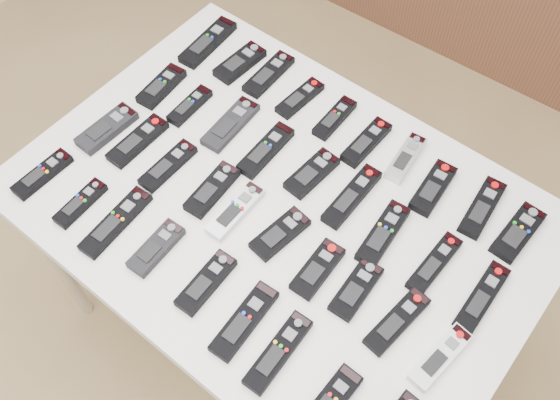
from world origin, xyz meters
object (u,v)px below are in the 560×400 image
Objects in this scene: remote_7 at (433,188)px; remote_14 at (312,173)px; remote_17 at (434,264)px; remote_32 at (156,248)px; remote_34 at (244,321)px; remote_16 at (383,234)px; remote_35 at (278,352)px; remote_10 at (162,86)px; remote_11 at (190,106)px; remote_25 at (318,269)px; remote_9 at (518,232)px; remote_2 at (269,74)px; remote_20 at (138,141)px; remote_27 at (397,321)px; remote_3 at (300,98)px; remote_31 at (116,222)px; remote_0 at (208,42)px; remote_30 at (81,203)px; remote_6 at (405,158)px; remote_8 at (482,208)px; remote_13 at (266,150)px; remote_21 at (168,165)px; remote_4 at (335,118)px; remote_26 at (356,289)px; remote_33 at (206,282)px; remote_22 at (212,190)px; remote_23 at (235,211)px; remote_24 at (280,234)px; remote_1 at (240,63)px; remote_19 at (107,128)px; remote_12 at (231,124)px; remote_18 at (482,297)px; remote_5 at (366,142)px; remote_28 at (440,357)px.

remote_7 reaches higher than remote_14.
remote_17 is at bearing -62.85° from remote_7.
remote_32 reaches higher than remote_34.
remote_16 is 0.95× the size of remote_35.
remote_10 reaches higher than remote_11.
remote_9 is at bearing 47.36° from remote_25.
remote_20 is at bearing -108.35° from remote_2.
remote_11 is 0.82× the size of remote_27.
remote_3 is 0.75× the size of remote_31.
remote_0 reaches higher than remote_30.
remote_6 is 0.60m from remote_35.
remote_8 is 0.80m from remote_11.
remote_13 is 1.08× the size of remote_21.
remote_14 and remote_35 have the same top height.
remote_4 reaches higher than remote_9.
remote_14 is at bearing -72.98° from remote_4.
remote_13 reaches higher than remote_3.
remote_3 is at bearing 113.34° from remote_34.
remote_13 is 0.44m from remote_26.
remote_32 is at bearing 0.46° from remote_31.
remote_30 reaches higher than remote_31.
remote_16 and remote_33 have the same top height.
remote_22 is (0.14, -0.39, 0.00)m from remote_2.
remote_10 is 0.73m from remote_16.
remote_22 is 0.08m from remote_23.
remote_1 is at bearing 147.70° from remote_24.
remote_4 is 0.45m from remote_25.
remote_14 is (0.51, -0.18, -0.00)m from remote_0.
remote_4 is 0.52m from remote_20.
remote_19 is at bearing -168.70° from remote_24.
remote_12 is 0.50m from remote_16.
remote_30 is (-0.76, -0.60, 0.00)m from remote_8.
remote_10 reaches higher than remote_21.
remote_18 is 1.10× the size of remote_19.
remote_14 and remote_20 have the same top height.
remote_5 is 0.88× the size of remote_18.
remote_28 is at bearing -20.44° from remote_1.
remote_13 reaches higher than remote_8.
remote_1 is 0.89× the size of remote_20.
remote_16 reaches higher than remote_9.
remote_32 is (-0.63, -0.56, 0.00)m from remote_9.
remote_3 is at bearing 171.21° from remote_7.
remote_8 and remote_20 have the same top height.
remote_20 reaches higher than remote_27.
remote_19 reaches higher than remote_18.
remote_18 is at bearing -83.65° from remote_9.
remote_30 is (-0.09, -0.21, 0.00)m from remote_21.
remote_2 and remote_26 have the same top height.
remote_6 is 0.30m from remote_17.
remote_8 is 0.95× the size of remote_18.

